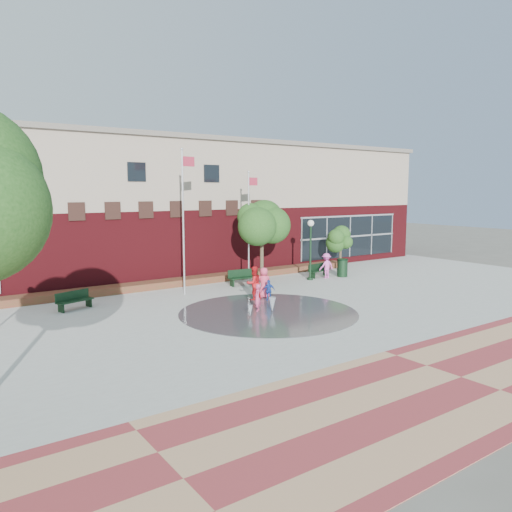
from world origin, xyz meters
TOP-DOWN VIEW (x-y plane):
  - ground at (0.00, 0.00)m, footprint 120.00×120.00m
  - plaza_concrete at (0.00, 4.00)m, footprint 46.00×18.00m
  - paver_band at (0.00, -7.00)m, footprint 46.00×6.00m
  - splash_pad at (0.00, 3.00)m, footprint 8.40×8.40m
  - library_building at (0.00, 17.48)m, footprint 44.40×10.40m
  - flower_bed at (0.00, 11.60)m, footprint 26.00×1.20m
  - flagpole_left at (-1.27, 9.02)m, footprint 0.92×0.28m
  - flagpole_right at (3.52, 9.73)m, footprint 0.84×0.24m
  - lamp_right at (7.37, 8.44)m, footprint 0.41×0.41m
  - bench_left at (-7.27, 8.86)m, footprint 1.88×1.05m
  - bench_mid at (2.87, 9.38)m, footprint 1.97×0.71m
  - bench_right at (8.59, 8.93)m, footprint 1.84×0.80m
  - trash_can at (9.94, 8.13)m, footprint 0.74×0.74m
  - tree_mid at (4.22, 9.37)m, footprint 3.12×3.12m
  - tree_small_right at (11.69, 10.10)m, footprint 1.89×1.89m
  - water_jet_a at (0.21, 2.96)m, footprint 0.36×0.36m
  - water_jet_b at (-1.10, 2.88)m, footprint 0.23×0.23m
  - child_splash at (-0.28, 3.50)m, footprint 0.57×0.56m
  - adult_red at (1.03, 5.68)m, footprint 0.88×0.68m
  - adult_pink at (1.78, 5.80)m, footprint 0.93×0.75m
  - child_blue at (1.54, 5.02)m, footprint 0.71×0.45m
  - person_bench at (8.69, 8.35)m, footprint 1.11×0.69m

SIDE VIEW (x-z plane):
  - ground at x=0.00m, z-range 0.00..0.00m
  - flower_bed at x=0.00m, z-range -0.20..0.20m
  - water_jet_a at x=0.21m, z-range -0.35..0.35m
  - water_jet_b at x=-1.10m, z-range -0.25..0.25m
  - plaza_concrete at x=0.00m, z-range 0.00..0.01m
  - paver_band at x=0.00m, z-range 0.00..0.01m
  - splash_pad at x=0.00m, z-range 0.00..0.01m
  - bench_right at x=8.59m, z-range -0.16..0.73m
  - bench_left at x=-7.27m, z-range -0.16..0.75m
  - bench_mid at x=2.87m, z-range -0.17..0.80m
  - child_blue at x=1.54m, z-range 0.00..1.12m
  - trash_can at x=9.94m, z-range 0.01..1.22m
  - child_splash at x=-0.28m, z-range 0.00..1.33m
  - adult_pink at x=1.78m, z-range 0.00..1.65m
  - person_bench at x=8.69m, z-range 0.00..1.66m
  - adult_red at x=1.03m, z-range 0.00..1.80m
  - tree_small_right at x=11.69m, z-range 0.74..3.98m
  - lamp_right at x=7.37m, z-range 0.47..4.34m
  - tree_mid at x=4.22m, z-range 1.20..6.46m
  - flagpole_right at x=3.52m, z-range 0.41..7.31m
  - flagpole_left at x=-1.27m, z-range 0.45..8.43m
  - library_building at x=0.00m, z-range 0.04..9.24m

